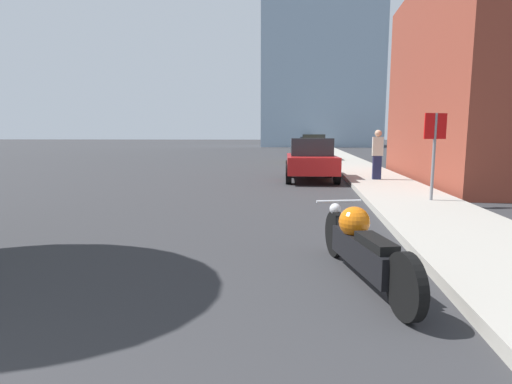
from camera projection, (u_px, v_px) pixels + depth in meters
name	position (u px, v px, depth m)	size (l,w,h in m)	color
sidewalk	(333.00, 153.00, 39.13)	(2.27, 240.00, 0.15)	#9E998E
motorcycle	(361.00, 246.00, 4.64)	(0.90, 2.56, 0.83)	black
parked_car_red	(311.00, 159.00, 15.07)	(2.04, 3.97, 1.60)	red
parked_car_yellow	(313.00, 148.00, 26.39)	(1.81, 4.35, 1.79)	gold
parked_car_blue	(310.00, 145.00, 37.07)	(2.26, 4.66, 1.61)	#1E3899
parked_car_green	(309.00, 143.00, 47.50)	(1.94, 4.11, 1.66)	#1E6B33
parked_car_silver	(308.00, 141.00, 59.85)	(1.99, 4.64, 1.83)	#BCBCC1
stop_sign	(435.00, 141.00, 9.39)	(0.57, 0.26, 2.06)	slate
pedestrian	(377.00, 154.00, 14.08)	(0.36, 0.24, 1.74)	#1E2347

